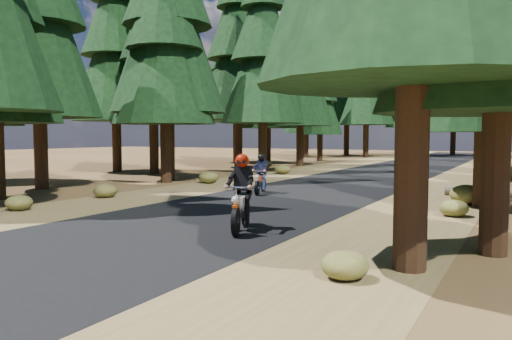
{
  "coord_description": "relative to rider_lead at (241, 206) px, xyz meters",
  "views": [
    {
      "loc": [
        7.28,
        -11.78,
        2.16
      ],
      "look_at": [
        0.0,
        1.5,
        1.1
      ],
      "focal_mm": 35.0,
      "sensor_mm": 36.0,
      "label": 1
    }
  ],
  "objects": [
    {
      "name": "road",
      "position": [
        -1.64,
        7.2,
        -0.58
      ],
      "size": [
        6.0,
        100.0,
        0.01
      ],
      "primitive_type": "cube",
      "color": "black",
      "rests_on": "ground"
    },
    {
      "name": "shoulder_r",
      "position": [
        2.96,
        7.2,
        -0.58
      ],
      "size": [
        3.2,
        100.0,
        0.01
      ],
      "primitive_type": "cube",
      "color": "brown",
      "rests_on": "ground"
    },
    {
      "name": "shoulder_l",
      "position": [
        -6.24,
        7.2,
        -0.58
      ],
      "size": [
        3.2,
        100.0,
        0.01
      ],
      "primitive_type": "cube",
      "color": "brown",
      "rests_on": "ground"
    },
    {
      "name": "rider_follow",
      "position": [
        -3.0,
        6.5,
        -0.09
      ],
      "size": [
        0.91,
        1.71,
        1.46
      ],
      "rotation": [
        0.0,
        0.0,
        3.41
      ],
      "color": "#A2280A",
      "rests_on": "road"
    },
    {
      "name": "ground",
      "position": [
        -1.64,
        2.2,
        -0.58
      ],
      "size": [
        120.0,
        120.0,
        0.0
      ],
      "primitive_type": "plane",
      "color": "#4D351B",
      "rests_on": "ground"
    },
    {
      "name": "understory_shrubs",
      "position": [
        -0.18,
        9.02,
        -0.31
      ],
      "size": [
        15.59,
        28.72,
        0.64
      ],
      "color": "#474C1E",
      "rests_on": "ground"
    },
    {
      "name": "rider_lead",
      "position": [
        0.0,
        0.0,
        0.0
      ],
      "size": [
        1.22,
        2.02,
        1.73
      ],
      "rotation": [
        0.0,
        0.0,
        3.5
      ],
      "color": "silver",
      "rests_on": "road"
    },
    {
      "name": "pine_forest",
      "position": [
        -1.66,
        23.25,
        7.31
      ],
      "size": [
        34.59,
        55.08,
        16.32
      ],
      "color": "black",
      "rests_on": "ground"
    }
  ]
}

